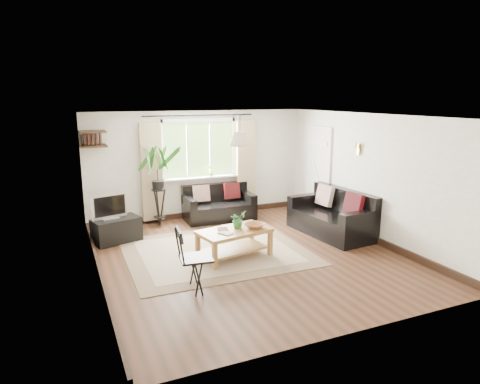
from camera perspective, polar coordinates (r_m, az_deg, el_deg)
name	(u,v)px	position (r m, az deg, el deg)	size (l,w,h in m)	color
floor	(249,255)	(7.53, 1.22, -8.44)	(5.50, 5.50, 0.00)	#311F10
ceiling	(250,116)	(7.03, 1.31, 10.13)	(5.50, 5.50, 0.00)	white
wall_back	(199,165)	(9.71, -5.51, 3.67)	(5.00, 0.02, 2.40)	beige
wall_front	(353,236)	(4.90, 14.80, -5.74)	(5.00, 0.02, 2.40)	beige
wall_left	(93,202)	(6.57, -18.98, -1.32)	(0.02, 5.50, 2.40)	beige
wall_right	(369,177)	(8.51, 16.77, 1.91)	(0.02, 5.50, 2.40)	beige
rug	(216,251)	(7.70, -3.24, -7.89)	(3.11, 2.67, 0.02)	beige
window	(199,149)	(9.62, -5.48, 5.69)	(2.50, 0.16, 2.16)	white
door	(317,173)	(9.87, 10.25, 2.49)	(0.06, 0.96, 2.06)	silver
corner_shelf	(93,139)	(8.95, -19.03, 6.73)	(0.50, 0.50, 0.34)	black
pendant_lamp	(240,135)	(7.42, 0.00, 7.56)	(0.36, 0.36, 0.54)	beige
wall_sconce	(357,147)	(8.62, 15.36, 5.76)	(0.12, 0.12, 0.28)	beige
sofa_back	(219,204)	(9.56, -2.80, -1.55)	(1.54, 0.77, 0.73)	black
sofa_right	(331,214)	(8.71, 12.06, -2.86)	(0.89, 1.79, 0.84)	black
coffee_table	(234,244)	(7.36, -0.76, -6.89)	(1.21, 0.66, 0.50)	brown
table_plant	(238,219)	(7.33, -0.29, -3.68)	(0.27, 0.23, 0.30)	#2D6C2B
bowl	(255,226)	(7.37, 2.00, -4.49)	(0.33, 0.33, 0.08)	brown
book_a	(222,234)	(7.03, -2.38, -5.63)	(0.17, 0.23, 0.02)	silver
book_b	(218,230)	(7.26, -2.95, -5.02)	(0.17, 0.23, 0.02)	#562C22
tv_stand	(117,230)	(8.46, -16.14, -4.90)	(0.86, 0.48, 0.46)	black
tv	(109,206)	(8.32, -17.02, -1.79)	(0.66, 0.22, 0.50)	#A5A5AA
palm_stand	(158,186)	(9.13, -10.84, 0.78)	(0.67, 0.67, 1.73)	black
folding_chair	(196,259)	(6.12, -5.93, -8.91)	(0.48, 0.48, 0.93)	black
sill_plant	(211,171)	(9.70, -3.86, 2.88)	(0.14, 0.10, 0.27)	#2D6023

